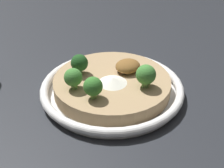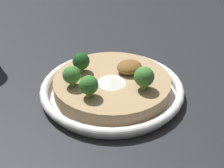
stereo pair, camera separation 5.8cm
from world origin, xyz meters
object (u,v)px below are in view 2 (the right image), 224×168
(risotto_bowl, at_px, (112,86))
(broccoli_back, at_px, (144,77))
(broccoli_front, at_px, (81,61))
(broccoli_front_right, at_px, (72,75))
(broccoli_back_right, at_px, (89,85))

(risotto_bowl, distance_m, broccoli_back, 0.08)
(broccoli_front, distance_m, broccoli_front_right, 0.06)
(broccoli_front, bearing_deg, broccoli_front_right, 42.32)
(risotto_bowl, relative_size, broccoli_back_right, 6.93)
(risotto_bowl, xyz_separation_m, broccoli_front_right, (0.08, -0.02, 0.04))
(risotto_bowl, distance_m, broccoli_front_right, 0.09)
(broccoli_back_right, distance_m, broccoli_front_right, 0.05)
(broccoli_back_right, bearing_deg, broccoli_front_right, -80.00)
(broccoli_back_right, xyz_separation_m, broccoli_front_right, (0.01, -0.05, -0.00))
(broccoli_back, bearing_deg, broccoli_front, -61.99)
(risotto_bowl, bearing_deg, broccoli_front, -56.71)
(broccoli_back_right, height_order, broccoli_back, broccoli_back)
(broccoli_front, bearing_deg, risotto_bowl, 123.29)
(broccoli_back, relative_size, broccoli_front_right, 1.10)
(broccoli_back, height_order, broccoli_front_right, broccoli_back)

